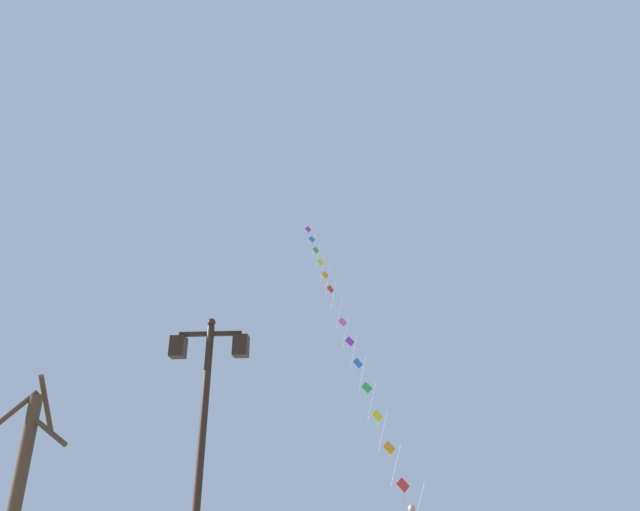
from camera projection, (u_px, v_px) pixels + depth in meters
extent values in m
cylinder|color=black|center=(200.00, 457.00, 10.06)|extent=(0.14, 0.14, 4.79)
sphere|color=black|center=(211.00, 322.00, 11.07)|extent=(0.16, 0.16, 0.16)
cube|color=black|center=(210.00, 334.00, 10.97)|extent=(1.22, 0.08, 0.08)
cube|color=black|center=(178.00, 347.00, 10.91)|extent=(0.28, 0.28, 0.40)
cube|color=beige|center=(178.00, 347.00, 10.91)|extent=(0.19, 0.19, 0.30)
cube|color=black|center=(241.00, 346.00, 10.83)|extent=(0.28, 0.28, 0.40)
cube|color=beige|center=(241.00, 346.00, 10.83)|extent=(0.19, 0.19, 0.30)
cylinder|color=silver|center=(396.00, 466.00, 21.81)|extent=(0.41, 1.21, 1.44)
cylinder|color=silver|center=(383.00, 431.00, 23.51)|extent=(0.41, 1.21, 1.44)
cylinder|color=silver|center=(372.00, 401.00, 25.20)|extent=(0.41, 1.21, 1.44)
cylinder|color=silver|center=(362.00, 375.00, 26.89)|extent=(0.41, 1.21, 1.44)
cylinder|color=silver|center=(354.00, 352.00, 28.59)|extent=(0.41, 1.21, 1.44)
cylinder|color=silver|center=(346.00, 331.00, 30.28)|extent=(0.41, 1.21, 1.44)
cylinder|color=silver|center=(339.00, 313.00, 31.98)|extent=(0.41, 1.21, 1.44)
cylinder|color=silver|center=(333.00, 297.00, 33.67)|extent=(0.41, 1.21, 1.44)
cylinder|color=silver|center=(328.00, 282.00, 35.36)|extent=(0.41, 1.21, 1.44)
cylinder|color=silver|center=(323.00, 268.00, 37.06)|extent=(0.41, 1.21, 1.44)
cylinder|color=silver|center=(318.00, 256.00, 38.75)|extent=(0.41, 1.21, 1.44)
cylinder|color=silver|center=(314.00, 245.00, 40.44)|extent=(0.41, 1.21, 1.44)
cylinder|color=silver|center=(310.00, 234.00, 42.14)|extent=(0.41, 1.21, 1.44)
cube|color=red|center=(403.00, 485.00, 20.97)|extent=(0.51, 0.17, 0.53)
cylinder|color=red|center=(404.00, 496.00, 20.82)|extent=(0.02, 0.03, 0.30)
cube|color=orange|center=(389.00, 448.00, 22.66)|extent=(0.52, 0.15, 0.53)
cylinder|color=orange|center=(390.00, 457.00, 22.51)|extent=(0.03, 0.05, 0.29)
cube|color=yellow|center=(377.00, 416.00, 24.35)|extent=(0.49, 0.23, 0.53)
cylinder|color=yellow|center=(378.00, 425.00, 24.20)|extent=(0.03, 0.03, 0.32)
cube|color=green|center=(367.00, 388.00, 26.05)|extent=(0.53, 0.05, 0.53)
cylinder|color=green|center=(367.00, 396.00, 25.89)|extent=(0.02, 0.04, 0.32)
cube|color=blue|center=(358.00, 363.00, 27.74)|extent=(0.47, 0.26, 0.53)
cylinder|color=blue|center=(358.00, 372.00, 27.57)|extent=(0.04, 0.05, 0.41)
cube|color=purple|center=(350.00, 341.00, 29.44)|extent=(0.53, 0.05, 0.53)
cylinder|color=purple|center=(350.00, 349.00, 29.28)|extent=(0.02, 0.03, 0.35)
cube|color=pink|center=(343.00, 322.00, 31.13)|extent=(0.52, 0.12, 0.53)
cylinder|color=pink|center=(343.00, 329.00, 30.97)|extent=(0.03, 0.05, 0.35)
cube|color=white|center=(336.00, 305.00, 32.82)|extent=(0.51, 0.18, 0.53)
cylinder|color=white|center=(336.00, 310.00, 32.68)|extent=(0.02, 0.02, 0.27)
cube|color=red|center=(330.00, 289.00, 34.52)|extent=(0.46, 0.29, 0.53)
cylinder|color=red|center=(330.00, 296.00, 34.34)|extent=(0.03, 0.04, 0.41)
cube|color=orange|center=(325.00, 275.00, 36.21)|extent=(0.50, 0.21, 0.53)
cylinder|color=orange|center=(325.00, 281.00, 36.05)|extent=(0.02, 0.02, 0.37)
cube|color=yellow|center=(320.00, 262.00, 37.90)|extent=(0.51, 0.17, 0.53)
cylinder|color=yellow|center=(320.00, 267.00, 37.75)|extent=(0.02, 0.02, 0.34)
cube|color=green|center=(316.00, 250.00, 39.60)|extent=(0.50, 0.19, 0.53)
cylinder|color=green|center=(316.00, 255.00, 39.44)|extent=(0.02, 0.02, 0.32)
cube|color=blue|center=(312.00, 239.00, 41.29)|extent=(0.52, 0.12, 0.53)
cylinder|color=blue|center=(312.00, 244.00, 41.13)|extent=(0.03, 0.05, 0.37)
cube|color=purple|center=(308.00, 229.00, 42.98)|extent=(0.53, 0.06, 0.53)
cylinder|color=purple|center=(308.00, 234.00, 42.81)|extent=(0.02, 0.06, 0.42)
sphere|color=tan|center=(412.00, 508.00, 17.50)|extent=(0.22, 0.22, 0.22)
cylinder|color=#4C3826|center=(18.00, 490.00, 11.71)|extent=(0.27, 0.27, 3.85)
cylinder|color=#4C3826|center=(46.00, 405.00, 12.90)|extent=(0.17, 1.09, 1.21)
cylinder|color=#4C3826|center=(49.00, 431.00, 12.07)|extent=(1.01, 0.30, 0.68)
cylinder|color=#4C3826|center=(17.00, 408.00, 12.29)|extent=(0.77, 0.35, 0.83)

